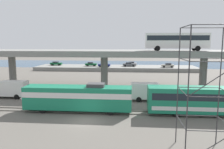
{
  "coord_description": "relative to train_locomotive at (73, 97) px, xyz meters",
  "views": [
    {
      "loc": [
        5.78,
        -26.7,
        9.86
      ],
      "look_at": [
        1.77,
        18.69,
        3.37
      ],
      "focal_mm": 35.79,
      "sensor_mm": 36.0,
      "label": 1
    }
  ],
  "objects": [
    {
      "name": "parked_car_1",
      "position": [
        7.47,
        50.69,
        -0.11
      ],
      "size": [
        4.7,
        1.85,
        1.5
      ],
      "color": "#515459",
      "rests_on": "pier_parking_lot"
    },
    {
      "name": "service_truck_east",
      "position": [
        -13.59,
        7.03,
        -0.56
      ],
      "size": [
        6.8,
        2.46,
        3.04
      ],
      "rotation": [
        0.0,
        0.0,
        3.14
      ],
      "color": "#9E998C",
      "rests_on": "ground_plane"
    },
    {
      "name": "train_locomotive",
      "position": [
        0.0,
        0.0,
        0.0
      ],
      "size": [
        16.4,
        3.04,
        4.18
      ],
      "rotation": [
        0.0,
        0.0,
        3.14
      ],
      "color": "#197A56",
      "rests_on": "ground_plane"
    },
    {
      "name": "harbor_water",
      "position": [
        2.6,
        74.0,
        -2.19
      ],
      "size": [
        140.0,
        36.0,
        0.01
      ],
      "primitive_type": "cube",
      "color": "navy",
      "rests_on": "ground_plane"
    },
    {
      "name": "parked_car_5",
      "position": [
        8.19,
        53.7,
        -0.11
      ],
      "size": [
        4.22,
        1.99,
        1.5
      ],
      "rotation": [
        0.0,
        0.0,
        3.14
      ],
      "color": "#B7B7BC",
      "rests_on": "pier_parking_lot"
    },
    {
      "name": "scaffolding_tower",
      "position": [
        14.8,
        -11.13,
        3.88
      ],
      "size": [
        3.97,
        3.97,
        11.3
      ],
      "color": "#2D2D30",
      "rests_on": "ground_plane"
    },
    {
      "name": "ground_plane",
      "position": [
        2.6,
        -4.0,
        -2.19
      ],
      "size": [
        260.0,
        260.0,
        0.0
      ],
      "primitive_type": "plane",
      "color": "#605B54"
    },
    {
      "name": "parked_car_0",
      "position": [
        -6.62,
        50.41,
        -0.11
      ],
      "size": [
        4.13,
        1.87,
        1.5
      ],
      "color": "#0C4C26",
      "rests_on": "pier_parking_lot"
    },
    {
      "name": "parked_car_4",
      "position": [
        -1.34,
        47.94,
        -0.11
      ],
      "size": [
        4.28,
        1.98,
        1.5
      ],
      "rotation": [
        0.0,
        0.0,
        3.14
      ],
      "color": "navy",
      "rests_on": "pier_parking_lot"
    },
    {
      "name": "rail_strip_near",
      "position": [
        2.6,
        -0.72,
        -2.13
      ],
      "size": [
        110.0,
        0.12,
        0.12
      ],
      "primitive_type": "cube",
      "color": "#59544C",
      "rests_on": "ground_plane"
    },
    {
      "name": "transit_bus_on_overpass",
      "position": [
        16.98,
        13.88,
        8.18
      ],
      "size": [
        12.0,
        2.68,
        3.4
      ],
      "rotation": [
        0.0,
        0.0,
        3.14
      ],
      "color": "silver",
      "rests_on": "highway_overpass"
    },
    {
      "name": "highway_overpass",
      "position": [
        2.6,
        16.0,
        5.31
      ],
      "size": [
        96.0,
        11.97,
        8.31
      ],
      "color": "gray",
      "rests_on": "ground_plane"
    },
    {
      "name": "rail_strip_far",
      "position": [
        2.6,
        0.72,
        -2.13
      ],
      "size": [
        110.0,
        0.12,
        0.12
      ],
      "primitive_type": "cube",
      "color": "#59544C",
      "rests_on": "ground_plane"
    },
    {
      "name": "service_truck_west",
      "position": [
        11.54,
        7.03,
        -0.56
      ],
      "size": [
        6.8,
        2.46,
        3.04
      ],
      "color": "navy",
      "rests_on": "ground_plane"
    },
    {
      "name": "parked_car_2",
      "position": [
        -20.39,
        51.96,
        -0.11
      ],
      "size": [
        4.32,
        1.83,
        1.5
      ],
      "color": "#0C4C26",
      "rests_on": "pier_parking_lot"
    },
    {
      "name": "parked_car_3",
      "position": [
        20.97,
        48.33,
        -0.11
      ],
      "size": [
        4.22,
        1.86,
        1.5
      ],
      "rotation": [
        0.0,
        0.0,
        3.14
      ],
      "color": "#9E998C",
      "rests_on": "pier_parking_lot"
    },
    {
      "name": "pier_parking_lot",
      "position": [
        2.6,
        51.0,
        -1.54
      ],
      "size": [
        58.1,
        12.24,
        1.31
      ],
      "primitive_type": "cube",
      "color": "gray",
      "rests_on": "ground_plane"
    }
  ]
}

